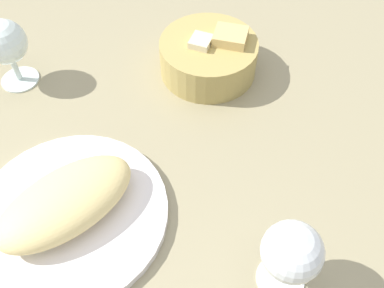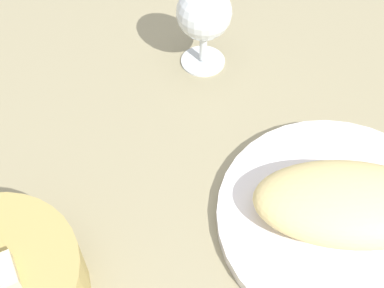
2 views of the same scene
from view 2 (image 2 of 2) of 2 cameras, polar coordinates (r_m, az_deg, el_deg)
ground_plane at (r=53.82cm, az=6.64°, el=-13.61°), size 140.00×140.00×2.00cm
plate at (r=56.33cm, az=16.40°, el=-8.09°), size 26.35×26.35×1.40cm
omelette at (r=53.67cm, az=17.17°, el=-6.35°), size 21.69×19.00×5.05cm
wine_glass_near at (r=65.32cm, az=1.35°, el=14.20°), size 7.03×7.03×11.77cm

